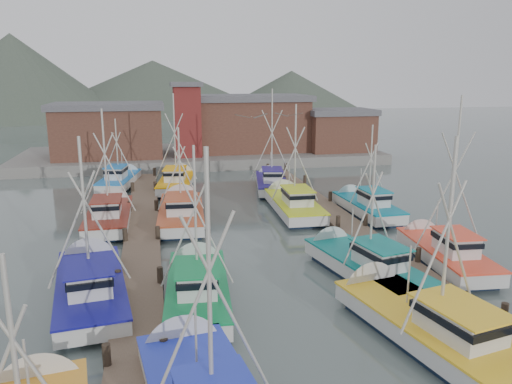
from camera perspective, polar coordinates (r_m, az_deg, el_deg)
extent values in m
plane|color=#4A5956|center=(28.28, 1.45, -8.47)|extent=(260.00, 260.00, 0.00)
cube|color=brown|center=(31.32, -12.92, -6.25)|extent=(2.20, 46.00, 0.40)
cylinder|color=black|center=(19.44, -16.64, -18.26)|extent=(0.30, 0.30, 1.50)
cylinder|color=black|center=(25.68, -15.41, -10.19)|extent=(0.30, 0.30, 1.50)
cylinder|color=black|center=(32.23, -14.70, -5.32)|extent=(0.30, 0.30, 1.50)
cylinder|color=black|center=(38.94, -14.24, -2.12)|extent=(0.30, 0.30, 1.50)
cylinder|color=black|center=(45.73, -13.92, 0.14)|extent=(0.30, 0.30, 1.50)
cylinder|color=black|center=(52.58, -13.68, 1.81)|extent=(0.30, 0.30, 1.50)
cylinder|color=black|center=(19.35, -10.43, -18.07)|extent=(0.30, 0.30, 1.50)
cylinder|color=black|center=(25.61, -10.88, -10.00)|extent=(0.30, 0.30, 1.50)
cylinder|color=black|center=(32.17, -11.13, -5.17)|extent=(0.30, 0.30, 1.50)
cylinder|color=black|center=(38.89, -11.30, -1.98)|extent=(0.30, 0.30, 1.50)
cylinder|color=black|center=(45.69, -11.41, 0.26)|extent=(0.30, 0.30, 1.50)
cylinder|color=black|center=(52.55, -11.50, 1.92)|extent=(0.30, 0.30, 1.50)
cube|color=brown|center=(33.92, 11.51, -4.67)|extent=(2.20, 46.00, 0.40)
cylinder|color=black|center=(22.80, 22.35, -13.82)|extent=(0.30, 0.30, 1.50)
cylinder|color=black|center=(28.30, 14.44, -7.91)|extent=(0.30, 0.30, 1.50)
cylinder|color=black|center=(34.36, 9.34, -3.91)|extent=(0.30, 0.30, 1.50)
cylinder|color=black|center=(40.72, 5.83, -1.11)|extent=(0.30, 0.30, 1.50)
cylinder|color=black|center=(47.26, 3.28, 0.92)|extent=(0.30, 0.30, 1.50)
cylinder|color=black|center=(53.91, 1.36, 2.46)|extent=(0.30, 0.30, 1.50)
cylinder|color=black|center=(23.92, 26.43, -12.93)|extent=(0.30, 0.30, 1.50)
cylinder|color=black|center=(29.21, 17.99, -7.48)|extent=(0.30, 0.30, 1.50)
cylinder|color=black|center=(35.11, 12.39, -3.67)|extent=(0.30, 0.30, 1.50)
cylinder|color=black|center=(41.35, 8.47, -0.97)|extent=(0.30, 0.30, 1.50)
cylinder|color=black|center=(47.81, 5.60, 1.02)|extent=(0.30, 0.30, 1.50)
cylinder|color=black|center=(54.39, 3.41, 2.53)|extent=(0.30, 0.30, 1.50)
cube|color=slate|center=(63.65, -6.19, 4.16)|extent=(44.00, 16.00, 1.20)
cube|color=brown|center=(61.14, -16.45, 6.51)|extent=(12.00, 8.00, 5.50)
cube|color=#5C5B60|center=(60.89, -16.64, 9.40)|extent=(12.72, 8.48, 0.70)
cube|color=brown|center=(64.04, -0.87, 7.63)|extent=(14.00, 9.00, 6.20)
cube|color=#5C5B60|center=(63.80, -0.88, 10.71)|extent=(14.84, 9.54, 0.70)
cube|color=brown|center=(64.28, 9.39, 6.71)|extent=(8.00, 6.00, 4.50)
cube|color=#5C5B60|center=(64.05, 9.47, 9.03)|extent=(8.48, 6.36, 0.70)
cube|color=maroon|center=(58.97, -7.86, 7.92)|extent=(3.00, 3.00, 8.00)
cube|color=#5C5B60|center=(58.75, -7.99, 12.05)|extent=(3.60, 3.60, 0.50)
cone|color=#485244|center=(145.01, -25.52, 7.72)|extent=(110.00, 110.00, 42.00)
cone|color=#485244|center=(155.95, -11.50, 9.01)|extent=(140.00, 140.00, 30.00)
cone|color=#485244|center=(151.63, 4.02, 9.12)|extent=(90.00, 90.00, 24.00)
cone|color=silver|center=(19.84, -8.76, -16.81)|extent=(3.03, 1.50, 2.90)
cylinder|color=#B4B1A5|center=(13.66, -5.37, -10.74)|extent=(0.15, 0.15, 7.57)
cylinder|color=#B4B1A5|center=(13.93, -7.73, -14.37)|extent=(2.69, 0.47, 5.92)
cylinder|color=#B4B1A5|center=(14.19, -2.90, -13.73)|extent=(2.69, 0.47, 5.92)
cylinder|color=#B4B1A5|center=(16.44, -6.87, -16.49)|extent=(0.09, 0.09, 2.59)
cube|color=#0F1C32|center=(21.71, 19.67, -16.19)|extent=(4.36, 8.78, 0.70)
cube|color=silver|center=(21.41, 19.81, -14.66)|extent=(4.95, 9.98, 0.80)
cube|color=yellow|center=(21.24, 19.89, -13.75)|extent=(5.06, 10.09, 0.10)
cone|color=silver|center=(24.77, 12.17, -10.64)|extent=(3.15, 1.67, 2.99)
cube|color=silver|center=(20.27, 22.27, -13.50)|extent=(2.46, 3.19, 1.10)
cube|color=black|center=(20.18, 22.33, -12.91)|extent=(2.64, 3.50, 0.28)
cube|color=yellow|center=(20.03, 22.42, -11.98)|extent=(2.80, 3.71, 0.07)
cylinder|color=#B4B1A5|center=(19.78, 21.08, -4.46)|extent=(0.16, 0.16, 7.25)
cylinder|color=#B4B1A5|center=(19.64, 19.59, -7.09)|extent=(2.56, 0.62, 5.67)
cylinder|color=#B4B1A5|center=(20.46, 22.12, -6.50)|extent=(2.56, 0.62, 5.67)
cylinder|color=#B4B1A5|center=(21.89, 17.06, -9.21)|extent=(0.09, 0.09, 2.67)
cone|color=silver|center=(18.96, -23.41, -19.37)|extent=(2.87, 1.48, 2.74)
cylinder|color=#B4B1A5|center=(13.37, -25.78, -17.58)|extent=(0.15, 0.15, 5.52)
cylinder|color=#B4B1A5|center=(15.66, -24.57, -19.32)|extent=(0.09, 0.09, 2.64)
cube|color=#0F1C32|center=(24.03, -6.65, -12.50)|extent=(2.99, 7.48, 0.70)
cube|color=silver|center=(23.76, -6.69, -11.08)|extent=(3.40, 8.49, 0.80)
cube|color=#0D8341|center=(23.60, -6.71, -10.24)|extent=(3.48, 8.58, 0.10)
cone|color=silver|center=(27.65, -6.74, -7.86)|extent=(2.68, 1.32, 2.59)
cube|color=silver|center=(22.46, -6.74, -9.91)|extent=(1.88, 2.62, 1.10)
cube|color=black|center=(22.38, -6.75, -9.36)|extent=(2.01, 2.88, 0.28)
cube|color=#0D8341|center=(22.24, -6.78, -8.51)|extent=(2.13, 3.05, 0.07)
cylinder|color=#B4B1A5|center=(22.37, -6.93, -2.81)|extent=(0.13, 0.13, 6.40)
cylinder|color=#B4B1A5|center=(22.59, -8.23, -4.68)|extent=(2.29, 0.28, 5.00)
cylinder|color=#B4B1A5|center=(22.59, -5.53, -4.61)|extent=(2.29, 0.28, 5.00)
cylinder|color=#B4B1A5|center=(24.55, -6.81, -6.25)|extent=(0.07, 0.07, 2.31)
cube|color=#0F1C32|center=(27.17, 12.51, -9.61)|extent=(3.83, 7.73, 0.70)
cube|color=silver|center=(26.93, 12.58, -8.34)|extent=(4.35, 8.78, 0.80)
cube|color=#0B7771|center=(26.79, 12.62, -7.58)|extent=(4.45, 8.88, 0.10)
cone|color=silver|center=(30.26, 7.92, -6.02)|extent=(2.79, 1.60, 2.63)
cube|color=silver|center=(25.84, 13.99, -7.09)|extent=(2.16, 2.81, 1.10)
cube|color=black|center=(25.77, 14.02, -6.61)|extent=(2.32, 3.08, 0.28)
cube|color=#0B7771|center=(25.65, 14.06, -5.85)|extent=(2.46, 3.26, 0.07)
cylinder|color=#B4B1A5|center=(25.77, 13.17, -1.38)|extent=(0.14, 0.14, 6.01)
cylinder|color=#B4B1A5|center=(25.64, 12.12, -3.03)|extent=(2.13, 0.51, 4.71)
cylinder|color=#B4B1A5|center=(26.26, 14.04, -2.75)|extent=(2.13, 0.51, 4.71)
cylinder|color=#B4B1A5|center=(27.57, 10.91, -4.22)|extent=(0.08, 0.08, 2.35)
cube|color=#0F1C32|center=(25.23, -18.25, -11.81)|extent=(3.57, 8.21, 0.70)
cube|color=silver|center=(24.97, -18.36, -10.45)|extent=(4.05, 9.33, 0.80)
cube|color=navy|center=(24.83, -18.42, -9.64)|extent=(4.15, 9.43, 0.10)
cone|color=silver|center=(29.24, -18.51, -7.29)|extent=(2.93, 1.45, 2.82)
cube|color=silver|center=(23.61, -18.47, -9.35)|extent=(2.15, 2.92, 1.10)
cube|color=black|center=(23.53, -18.51, -8.83)|extent=(2.30, 3.20, 0.28)
cube|color=navy|center=(23.40, -18.58, -8.01)|extent=(2.44, 3.40, 0.07)
cylinder|color=#B4B1A5|center=(23.59, -19.01, -2.15)|extent=(0.15, 0.15, 6.77)
cylinder|color=#B4B1A5|center=(23.81, -20.36, -4.10)|extent=(2.43, 0.41, 5.29)
cylinder|color=#B4B1A5|center=(23.80, -17.37, -3.88)|extent=(2.43, 0.41, 5.29)
cylinder|color=#B4B1A5|center=(25.94, -18.68, -5.81)|extent=(0.09, 0.09, 2.71)
cube|color=#0F1C32|center=(30.21, 20.80, -7.82)|extent=(2.81, 6.99, 0.70)
cube|color=silver|center=(30.00, 20.90, -6.66)|extent=(3.20, 7.95, 0.80)
cube|color=#FD482A|center=(29.88, 20.96, -5.97)|extent=(3.28, 8.03, 0.10)
cone|color=silver|center=(33.33, 17.81, -4.74)|extent=(2.54, 1.30, 2.45)
cube|color=silver|center=(28.93, 21.90, -5.48)|extent=(1.77, 2.45, 1.10)
cube|color=black|center=(28.86, 21.94, -5.04)|extent=(1.90, 2.69, 0.28)
cube|color=#FD482A|center=(28.76, 22.00, -4.36)|extent=(2.01, 2.86, 0.07)
cylinder|color=#B4B1A5|center=(28.71, 21.78, 1.89)|extent=(0.12, 0.12, 8.35)
cylinder|color=#B4B1A5|center=(28.66, 20.70, -0.05)|extent=(2.96, 0.33, 6.52)
cylinder|color=#B4B1A5|center=(29.16, 22.51, 0.01)|extent=(2.96, 0.33, 6.52)
cylinder|color=#B4B1A5|center=(30.71, 19.94, -3.00)|extent=(0.07, 0.07, 2.27)
cube|color=#0F1C32|center=(36.76, -8.51, -3.40)|extent=(3.19, 8.33, 0.70)
cube|color=silver|center=(36.58, -8.54, -2.42)|extent=(3.63, 9.47, 0.80)
cube|color=#B84823|center=(36.48, -8.56, -1.85)|extent=(3.72, 9.57, 0.10)
cone|color=silver|center=(41.12, -8.50, -0.91)|extent=(2.97, 1.29, 2.90)
cube|color=silver|center=(35.26, -8.61, -1.42)|extent=(2.05, 2.90, 1.10)
cube|color=black|center=(35.20, -8.62, -1.05)|extent=(2.19, 3.19, 0.28)
cube|color=#B84823|center=(35.12, -8.64, -0.48)|extent=(2.33, 3.38, 0.07)
cylinder|color=#B4B1A5|center=(35.66, -8.73, 2.64)|extent=(0.14, 0.14, 5.84)
cylinder|color=#B4B1A5|center=(35.80, -9.64, 1.53)|extent=(2.11, 0.23, 4.57)
cylinder|color=#B4B1A5|center=(35.79, -7.74, 1.59)|extent=(2.11, 0.23, 4.57)
cylinder|color=#B4B1A5|center=(37.82, -8.61, 0.59)|extent=(0.08, 0.08, 2.59)
cube|color=#0F1C32|center=(38.72, 4.32, -2.44)|extent=(2.81, 7.92, 0.70)
cube|color=silver|center=(38.55, 4.33, -1.51)|extent=(3.19, 9.00, 0.80)
cube|color=#CBDF1A|center=(38.46, 4.34, -0.96)|extent=(3.28, 9.09, 0.10)
cone|color=silver|center=(42.79, 2.88, -0.22)|extent=(2.82, 1.19, 2.78)
cube|color=silver|center=(37.32, 4.76, -0.50)|extent=(1.89, 2.73, 1.10)
cube|color=black|center=(37.27, 4.76, -0.16)|extent=(2.01, 3.00, 0.28)
cube|color=#CBDF1A|center=(37.19, 4.77, 0.38)|extent=(2.13, 3.18, 0.07)
cylinder|color=#B4B1A5|center=(37.57, 4.50, 4.41)|extent=(0.13, 0.13, 7.30)
cylinder|color=#B4B1A5|center=(37.57, 3.64, 3.10)|extent=(2.61, 0.18, 5.70)
cylinder|color=#B4B1A5|center=(37.85, 5.32, 3.14)|extent=(2.61, 0.18, 5.70)
cylinder|color=#B4B1A5|center=(39.71, 3.81, 1.30)|extent=(0.07, 0.07, 2.49)
cube|color=#0F1C32|center=(37.10, -16.38, -3.64)|extent=(2.55, 7.69, 0.70)
cube|color=silver|center=(36.93, -16.44, -2.68)|extent=(2.90, 8.74, 0.80)
cube|color=maroon|center=(36.83, -16.48, -2.11)|extent=(2.99, 8.83, 0.10)
cone|color=silver|center=(41.17, -15.93, -1.26)|extent=(2.73, 1.12, 2.72)
cube|color=silver|center=(35.68, -16.67, -1.66)|extent=(1.78, 2.63, 1.10)
cube|color=black|center=(35.62, -16.70, -1.30)|extent=(1.89, 2.89, 0.28)
cube|color=maroon|center=(35.54, -16.74, -0.74)|extent=(2.01, 3.07, 0.07)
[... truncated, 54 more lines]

